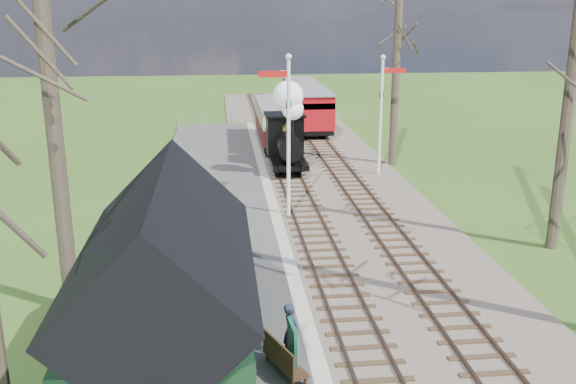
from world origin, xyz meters
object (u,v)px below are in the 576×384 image
object	(u,v)px
station_shed	(168,312)
bench	(282,358)
locomotive	(287,131)
person	(291,330)
semaphore_near	(287,125)
sign_board	(293,348)
coach	(276,121)
red_carriage_b	(301,98)
red_carriage_a	(312,110)
semaphore_far	(383,106)

from	to	relation	value
station_shed	bench	size ratio (longest dim) A/B	4.40
locomotive	person	distance (m)	17.53
semaphore_near	person	world-z (taller)	semaphore_near
station_shed	semaphore_near	bearing A→B (deg)	73.62
semaphore_near	sign_board	world-z (taller)	semaphore_near
coach	red_carriage_b	xyz separation A→B (m)	(2.60, 9.00, 0.06)
bench	red_carriage_a	bearing A→B (deg)	80.48
locomotive	coach	world-z (taller)	locomotive
semaphore_near	person	bearing A→B (deg)	-95.56
semaphore_near	bench	distance (m)	11.52
station_shed	semaphore_far	size ratio (longest dim) A/B	1.10
semaphore_near	station_shed	bearing A→B (deg)	-106.38
red_carriage_b	red_carriage_a	bearing A→B (deg)	-90.00
locomotive	person	world-z (taller)	locomotive
locomotive	sign_board	world-z (taller)	locomotive
station_shed	semaphore_far	bearing A→B (deg)	64.28
station_shed	sign_board	xyz separation A→B (m)	(2.50, 1.06, -1.52)
semaphore_far	station_shed	bearing A→B (deg)	-115.72
red_carriage_a	locomotive	bearing A→B (deg)	-105.27
semaphore_near	sign_board	bearing A→B (deg)	-95.35
person	red_carriage_b	bearing A→B (deg)	11.01
station_shed	red_carriage_b	xyz separation A→B (m)	(6.90, 34.14, -0.71)
person	semaphore_far	bearing A→B (deg)	-1.95
semaphore_near	semaphore_far	world-z (taller)	semaphore_near
semaphore_near	bench	size ratio (longest dim) A/B	4.34
sign_board	bench	xyz separation A→B (m)	(-0.25, -0.10, -0.18)
station_shed	bench	distance (m)	2.98
sign_board	person	distance (m)	0.62
red_carriage_b	bench	xyz separation A→B (m)	(-4.64, -33.18, -0.99)
person	semaphore_near	bearing A→B (deg)	13.13
red_carriage_b	station_shed	bearing A→B (deg)	-101.42
red_carriage_a	sign_board	distance (m)	27.94
bench	person	bearing A→B (deg)	69.32
locomotive	semaphore_near	bearing A→B (deg)	-96.11
red_carriage_a	red_carriage_b	size ratio (longest dim) A/B	1.00
station_shed	locomotive	world-z (taller)	station_shed
sign_board	station_shed	bearing A→B (deg)	-156.99
coach	bench	bearing A→B (deg)	-94.83
red_carriage_a	bench	size ratio (longest dim) A/B	3.73
bench	coach	bearing A→B (deg)	85.17
station_shed	locomotive	size ratio (longest dim) A/B	1.42
red_carriage_b	bench	world-z (taller)	red_carriage_b
station_shed	locomotive	bearing A→B (deg)	77.34
semaphore_near	sign_board	distance (m)	11.36
station_shed	person	distance (m)	3.35
bench	semaphore_far	bearing A→B (deg)	69.36
sign_board	semaphore_far	bearing A→B (deg)	69.99
semaphore_near	semaphore_far	xyz separation A→B (m)	(5.14, 6.00, -0.27)
semaphore_near	bench	xyz separation A→B (m)	(-1.27, -11.04, -3.05)
red_carriage_a	red_carriage_b	bearing A→B (deg)	90.00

